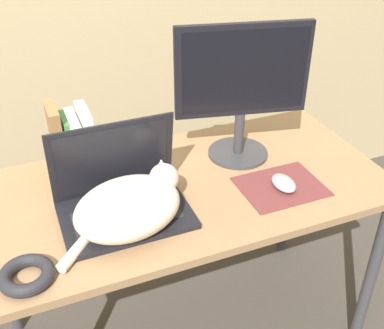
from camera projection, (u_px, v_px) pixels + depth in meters
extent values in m
cube|color=#93704C|center=(183.00, 189.00, 1.62)|extent=(1.39, 0.68, 0.03)
cylinder|color=#38383D|center=(371.00, 275.00, 1.80)|extent=(0.04, 0.04, 0.73)
cylinder|color=#38383D|center=(1.00, 265.00, 1.85)|extent=(0.04, 0.04, 0.73)
cylinder|color=#38383D|center=(289.00, 191.00, 2.25)|extent=(0.04, 0.04, 0.73)
cube|color=black|center=(126.00, 216.00, 1.46)|extent=(0.39, 0.27, 0.02)
cube|color=#28282D|center=(127.00, 215.00, 1.45)|extent=(0.32, 0.14, 0.00)
cube|color=black|center=(112.00, 158.00, 1.47)|extent=(0.39, 0.05, 0.27)
cube|color=black|center=(113.00, 159.00, 1.47)|extent=(0.35, 0.04, 0.23)
ellipsoid|color=beige|center=(128.00, 208.00, 1.39)|extent=(0.37, 0.31, 0.15)
sphere|color=beige|center=(164.00, 178.00, 1.48)|extent=(0.09, 0.09, 0.09)
cone|color=beige|center=(161.00, 164.00, 1.48)|extent=(0.04, 0.04, 0.03)
cone|color=beige|center=(170.00, 172.00, 1.44)|extent=(0.04, 0.04, 0.03)
cylinder|color=beige|center=(75.00, 252.00, 1.32)|extent=(0.12, 0.12, 0.03)
cylinder|color=#333338|center=(238.00, 153.00, 1.78)|extent=(0.22, 0.22, 0.01)
cylinder|color=#333338|center=(239.00, 133.00, 1.73)|extent=(0.04, 0.04, 0.16)
cube|color=black|center=(243.00, 71.00, 1.60)|extent=(0.46, 0.12, 0.32)
cube|color=black|center=(245.00, 72.00, 1.59)|extent=(0.42, 0.09, 0.28)
cube|color=brown|center=(281.00, 186.00, 1.61)|extent=(0.28, 0.22, 0.00)
ellipsoid|color=#99999E|center=(284.00, 183.00, 1.59)|extent=(0.07, 0.11, 0.04)
cube|color=olive|center=(57.00, 142.00, 1.60)|extent=(0.04, 0.13, 0.25)
cube|color=#387A42|center=(68.00, 146.00, 1.62)|extent=(0.02, 0.12, 0.21)
cube|color=beige|center=(77.00, 145.00, 1.64)|extent=(0.04, 0.17, 0.21)
cube|color=white|center=(88.00, 140.00, 1.64)|extent=(0.04, 0.16, 0.23)
torus|color=#232328|center=(26.00, 275.00, 1.24)|extent=(0.15, 0.15, 0.04)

